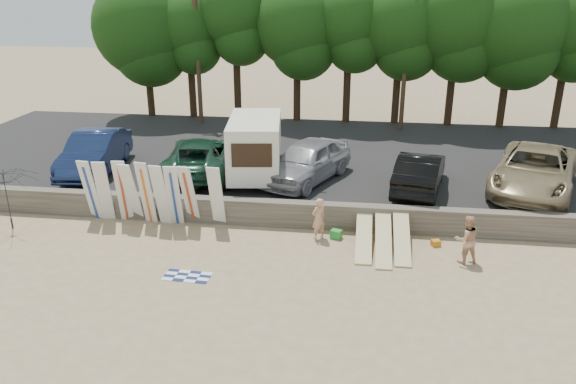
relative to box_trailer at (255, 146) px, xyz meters
name	(u,v)px	position (x,y,z in m)	size (l,w,h in m)	color
ground	(363,267)	(4.75, -6.15, -2.22)	(120.00, 120.00, 0.00)	tan
seawall	(364,218)	(4.75, -3.15, -1.72)	(44.00, 0.50, 1.00)	#6B6356
parking_lot	(365,162)	(4.75, 4.35, -1.87)	(44.00, 14.50, 0.70)	#282828
treeline	(377,22)	(5.11, 11.42, 4.37)	(33.22, 6.43, 9.24)	#382616
utility_poles	(406,46)	(6.75, 9.85, 3.21)	(25.80, 0.26, 9.00)	#473321
box_trailer	(255,146)	(0.00, 0.00, 0.00)	(2.86, 4.49, 2.71)	silver
car_0	(95,152)	(-7.41, 0.16, -0.62)	(1.90, 5.46, 1.80)	#142147
car_1	(200,156)	(-2.59, 0.42, -0.69)	(2.75, 5.97, 1.66)	#133525
car_2	(307,161)	(2.23, 0.17, -0.63)	(2.10, 5.22, 1.78)	#939297
car_3	(420,172)	(6.94, -0.41, -0.72)	(1.70, 4.86, 1.60)	black
car_4	(535,170)	(11.59, 0.13, -0.62)	(2.98, 6.47, 1.80)	#8E7D5A
surfboard_upright_0	(90,190)	(-5.81, -3.66, -0.94)	(0.50, 0.06, 2.60)	white
surfboard_upright_1	(104,191)	(-5.24, -3.70, -0.94)	(0.50, 0.06, 2.60)	white
surfboard_upright_2	(123,191)	(-4.51, -3.60, -0.93)	(0.50, 0.06, 2.60)	white
surfboard_upright_3	(131,193)	(-4.15, -3.67, -0.96)	(0.50, 0.06, 2.60)	white
surfboard_upright_4	(146,193)	(-3.55, -3.68, -0.93)	(0.50, 0.06, 2.60)	white
surfboard_upright_5	(161,195)	(-2.92, -3.80, -0.95)	(0.50, 0.06, 2.60)	white
surfboard_upright_6	(174,196)	(-2.42, -3.78, -0.95)	(0.50, 0.06, 2.60)	white
surfboard_upright_7	(189,195)	(-1.87, -3.65, -0.96)	(0.50, 0.06, 2.60)	white
surfboard_upright_8	(216,197)	(-0.80, -3.67, -0.95)	(0.50, 0.06, 2.60)	white
surfboard_low_0	(364,236)	(4.75, -4.58, -1.79)	(0.56, 3.00, 0.07)	#D0C083
surfboard_low_1	(383,240)	(5.42, -4.84, -1.80)	(0.56, 3.00, 0.07)	#D0C083
surfboard_low_2	(402,236)	(6.06, -4.59, -1.74)	(0.56, 3.00, 0.07)	#D0C083
beachgoer_a	(319,219)	(3.09, -4.14, -1.43)	(0.57, 0.38, 1.57)	tan
beachgoer_b	(467,239)	(8.11, -5.32, -1.38)	(0.82, 0.64, 1.68)	tan
cooler	(336,234)	(3.75, -4.03, -2.06)	(0.38, 0.30, 0.32)	green
gear_bag	(436,243)	(7.30, -4.20, -2.11)	(0.30, 0.25, 0.22)	#C07616
beach_towel	(187,276)	(-0.83, -7.51, -2.21)	(1.50, 1.50, 0.00)	white
beach_umbrella	(6,200)	(-8.59, -4.83, -1.03)	(2.58, 2.63, 2.37)	black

